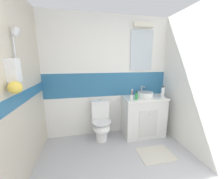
{
  "coord_description": "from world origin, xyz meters",
  "views": [
    {
      "loc": [
        -0.5,
        -0.35,
        1.58
      ],
      "look_at": [
        -0.03,
        1.84,
        1.11
      ],
      "focal_mm": 21.36,
      "sensor_mm": 36.0,
      "label": 1
    }
  ],
  "objects_px": {
    "toothbrush_cup": "(131,97)",
    "soap_dispenser": "(136,96)",
    "toilet": "(101,122)",
    "shampoo_bottle_tall": "(163,92)",
    "sink_basin": "(145,94)"
  },
  "relations": [
    {
      "from": "toothbrush_cup",
      "to": "soap_dispenser",
      "type": "height_order",
      "value": "toothbrush_cup"
    },
    {
      "from": "toilet",
      "to": "soap_dispenser",
      "type": "relative_size",
      "value": 4.65
    },
    {
      "from": "soap_dispenser",
      "to": "shampoo_bottle_tall",
      "type": "height_order",
      "value": "shampoo_bottle_tall"
    },
    {
      "from": "soap_dispenser",
      "to": "shampoo_bottle_tall",
      "type": "bearing_deg",
      "value": 0.75
    },
    {
      "from": "toilet",
      "to": "shampoo_bottle_tall",
      "type": "distance_m",
      "value": 1.41
    },
    {
      "from": "sink_basin",
      "to": "toilet",
      "type": "distance_m",
      "value": 1.09
    },
    {
      "from": "sink_basin",
      "to": "toilet",
      "type": "xyz_separation_m",
      "value": [
        -0.95,
        -0.02,
        -0.53
      ]
    },
    {
      "from": "sink_basin",
      "to": "toilet",
      "type": "relative_size",
      "value": 0.46
    },
    {
      "from": "soap_dispenser",
      "to": "toothbrush_cup",
      "type": "bearing_deg",
      "value": 179.66
    },
    {
      "from": "toothbrush_cup",
      "to": "shampoo_bottle_tall",
      "type": "height_order",
      "value": "shampoo_bottle_tall"
    },
    {
      "from": "toothbrush_cup",
      "to": "sink_basin",
      "type": "bearing_deg",
      "value": 23.56
    },
    {
      "from": "toothbrush_cup",
      "to": "shampoo_bottle_tall",
      "type": "distance_m",
      "value": 0.68
    },
    {
      "from": "toilet",
      "to": "toothbrush_cup",
      "type": "bearing_deg",
      "value": -12.99
    },
    {
      "from": "toilet",
      "to": "shampoo_bottle_tall",
      "type": "bearing_deg",
      "value": -5.79
    },
    {
      "from": "sink_basin",
      "to": "toilet",
      "type": "height_order",
      "value": "sink_basin"
    }
  ]
}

